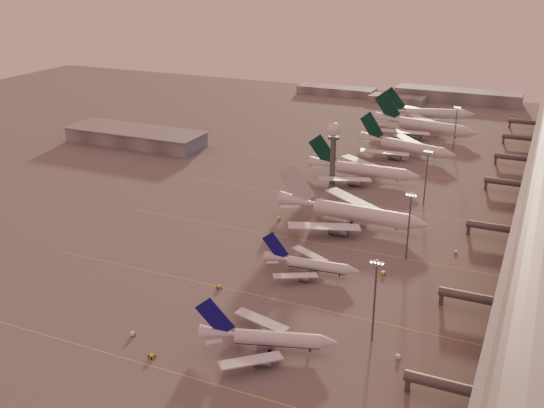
% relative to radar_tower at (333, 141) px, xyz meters
% --- Properties ---
extents(ground, '(700.00, 700.00, 0.00)m').
position_rel_radar_tower_xyz_m(ground, '(-5.00, -120.00, -20.95)').
color(ground, '#555253').
rests_on(ground, ground).
extents(taxiway_markings, '(180.00, 185.25, 0.02)m').
position_rel_radar_tower_xyz_m(taxiway_markings, '(25.00, -64.00, -20.94)').
color(taxiway_markings, '#D6C44B').
rests_on(taxiway_markings, ground).
extents(hangar, '(82.00, 27.00, 8.50)m').
position_rel_radar_tower_xyz_m(hangar, '(-125.00, 20.00, -16.63)').
color(hangar, slate).
rests_on(hangar, ground).
extents(radar_tower, '(6.40, 6.40, 31.10)m').
position_rel_radar_tower_xyz_m(radar_tower, '(0.00, 0.00, 0.00)').
color(radar_tower, '#4F5156').
rests_on(radar_tower, ground).
extents(mast_a, '(3.60, 0.56, 25.00)m').
position_rel_radar_tower_xyz_m(mast_a, '(53.00, -120.00, -7.21)').
color(mast_a, '#4F5156').
rests_on(mast_a, ground).
extents(mast_b, '(3.60, 0.56, 25.00)m').
position_rel_radar_tower_xyz_m(mast_b, '(50.00, -65.00, -7.21)').
color(mast_b, '#4F5156').
rests_on(mast_b, ground).
extents(mast_c, '(3.60, 0.56, 25.00)m').
position_rel_radar_tower_xyz_m(mast_c, '(45.00, -10.00, -7.21)').
color(mast_c, '#4F5156').
rests_on(mast_c, ground).
extents(mast_d, '(3.60, 0.56, 25.00)m').
position_rel_radar_tower_xyz_m(mast_d, '(43.00, 80.00, -7.21)').
color(mast_d, '#4F5156').
rests_on(mast_d, ground).
extents(distant_horizon, '(165.00, 37.50, 9.00)m').
position_rel_radar_tower_xyz_m(distant_horizon, '(-2.38, 205.14, -17.06)').
color(distant_horizon, slate).
rests_on(distant_horizon, ground).
extents(narrowbody_near, '(37.54, 29.51, 15.08)m').
position_rel_radar_tower_xyz_m(narrowbody_near, '(28.35, -135.96, -17.89)').
color(narrowbody_near, silver).
rests_on(narrowbody_near, ground).
extents(narrowbody_mid, '(33.76, 26.87, 13.19)m').
position_rel_radar_tower_xyz_m(narrowbody_mid, '(22.85, -88.84, -18.28)').
color(narrowbody_mid, silver).
rests_on(narrowbody_mid, ground).
extents(widebody_white, '(62.92, 50.35, 22.12)m').
position_rel_radar_tower_xyz_m(widebody_white, '(22.86, -43.20, -17.11)').
color(widebody_white, silver).
rests_on(widebody_white, ground).
extents(greentail_a, '(55.23, 44.64, 20.07)m').
position_rel_radar_tower_xyz_m(greentail_a, '(11.54, 12.30, -17.40)').
color(greentail_a, silver).
rests_on(greentail_a, ground).
extents(greentail_b, '(55.96, 44.63, 20.74)m').
position_rel_radar_tower_xyz_m(greentail_b, '(21.08, 60.37, -17.29)').
color(greentail_b, silver).
rests_on(greentail_b, ground).
extents(greentail_c, '(65.21, 52.19, 23.91)m').
position_rel_radar_tower_xyz_m(greentail_c, '(21.71, 106.46, -16.73)').
color(greentail_c, silver).
rests_on(greentail_c, ground).
extents(greentail_d, '(58.83, 46.83, 21.97)m').
position_rel_radar_tower_xyz_m(greentail_d, '(16.84, 141.99, -17.07)').
color(greentail_d, silver).
rests_on(greentail_d, ground).
extents(gsv_truck_a, '(6.53, 3.72, 2.49)m').
position_rel_radar_tower_xyz_m(gsv_truck_a, '(-8.81, -145.02, -19.68)').
color(gsv_truck_a, silver).
rests_on(gsv_truck_a, ground).
extents(gsv_tug_near, '(3.13, 3.94, 0.98)m').
position_rel_radar_tower_xyz_m(gsv_tug_near, '(1.59, -151.89, -20.44)').
color(gsv_tug_near, yellow).
rests_on(gsv_tug_near, ground).
extents(gsv_catering_a, '(5.70, 3.46, 4.35)m').
position_rel_radar_tower_xyz_m(gsv_catering_a, '(61.84, -125.43, -18.77)').
color(gsv_catering_a, silver).
rests_on(gsv_catering_a, ground).
extents(gsv_tug_mid, '(3.70, 3.83, 0.95)m').
position_rel_radar_tower_xyz_m(gsv_tug_mid, '(-0.17, -111.03, -20.46)').
color(gsv_tug_mid, yellow).
rests_on(gsv_tug_mid, ground).
extents(gsv_truck_b, '(6.32, 3.72, 2.40)m').
position_rel_radar_tower_xyz_m(gsv_truck_b, '(46.17, -80.19, -19.72)').
color(gsv_truck_b, yellow).
rests_on(gsv_truck_b, ground).
extents(gsv_truck_c, '(5.67, 3.08, 2.17)m').
position_rel_radar_tower_xyz_m(gsv_truck_c, '(-4.96, -50.39, -19.84)').
color(gsv_truck_c, yellow).
rests_on(gsv_truck_c, ground).
extents(gsv_catering_b, '(4.39, 2.17, 3.56)m').
position_rel_radar_tower_xyz_m(gsv_catering_b, '(65.48, -53.14, -19.17)').
color(gsv_catering_b, silver).
rests_on(gsv_catering_b, ground).
extents(gsv_tug_far, '(3.74, 4.33, 1.06)m').
position_rel_radar_tower_xyz_m(gsv_tug_far, '(3.05, -23.12, -20.40)').
color(gsv_tug_far, silver).
rests_on(gsv_tug_far, ground).
extents(gsv_truck_d, '(2.53, 5.73, 2.24)m').
position_rel_radar_tower_xyz_m(gsv_truck_d, '(-24.72, 7.83, -19.80)').
color(gsv_truck_d, silver).
rests_on(gsv_truck_d, ground).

